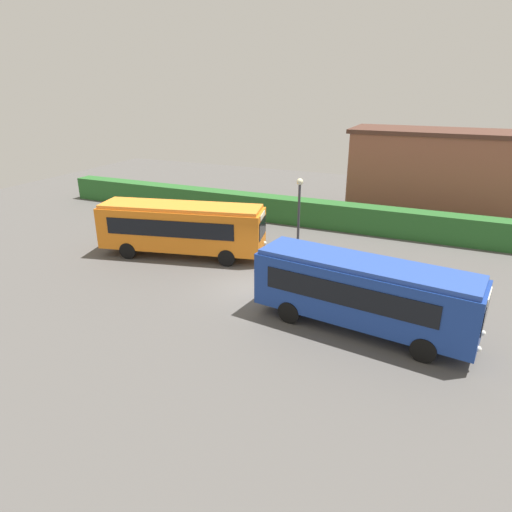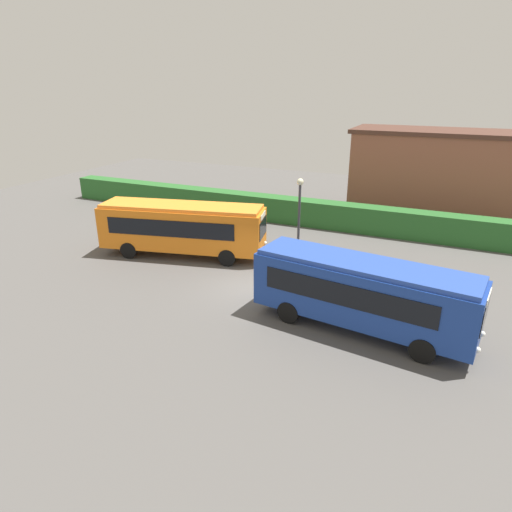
{
  "view_description": "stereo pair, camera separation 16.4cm",
  "coord_description": "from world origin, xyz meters",
  "px_view_note": "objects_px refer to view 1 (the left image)",
  "views": [
    {
      "loc": [
        8.88,
        -19.0,
        9.9
      ],
      "look_at": [
        0.23,
        0.48,
        1.65
      ],
      "focal_mm": 31.64,
      "sensor_mm": 36.0,
      "label": 1
    },
    {
      "loc": [
        9.03,
        -18.93,
        9.9
      ],
      "look_at": [
        0.23,
        0.48,
        1.65
      ],
      "focal_mm": 31.64,
      "sensor_mm": 36.0,
      "label": 2
    }
  ],
  "objects_px": {
    "person_right": "(401,286)",
    "bus_blue": "(363,291)",
    "person_center": "(188,229)",
    "bus_orange": "(182,227)",
    "person_left": "(189,222)",
    "lamppost": "(299,213)"
  },
  "relations": [
    {
      "from": "person_right",
      "to": "bus_blue",
      "type": "bearing_deg",
      "value": -148.52
    },
    {
      "from": "bus_blue",
      "to": "person_center",
      "type": "relative_size",
      "value": 5.17
    },
    {
      "from": "bus_blue",
      "to": "bus_orange",
      "type": "bearing_deg",
      "value": 166.93
    },
    {
      "from": "person_center",
      "to": "person_right",
      "type": "distance_m",
      "value": 14.23
    },
    {
      "from": "person_left",
      "to": "person_right",
      "type": "distance_m",
      "value": 15.37
    },
    {
      "from": "person_left",
      "to": "person_center",
      "type": "xyz_separation_m",
      "value": [
        0.79,
        -1.37,
        0.02
      ]
    },
    {
      "from": "person_center",
      "to": "person_right",
      "type": "bearing_deg",
      "value": 120.01
    },
    {
      "from": "bus_blue",
      "to": "lamppost",
      "type": "height_order",
      "value": "lamppost"
    },
    {
      "from": "person_center",
      "to": "lamppost",
      "type": "xyz_separation_m",
      "value": [
        7.9,
        -1.13,
        2.27
      ]
    },
    {
      "from": "bus_orange",
      "to": "lamppost",
      "type": "height_order",
      "value": "lamppost"
    },
    {
      "from": "bus_orange",
      "to": "person_left",
      "type": "distance_m",
      "value": 3.93
    },
    {
      "from": "person_right",
      "to": "bus_orange",
      "type": "bearing_deg",
      "value": 137.3
    },
    {
      "from": "bus_orange",
      "to": "person_right",
      "type": "height_order",
      "value": "bus_orange"
    },
    {
      "from": "person_center",
      "to": "person_right",
      "type": "relative_size",
      "value": 0.99
    },
    {
      "from": "bus_orange",
      "to": "person_right",
      "type": "bearing_deg",
      "value": -18.98
    },
    {
      "from": "person_center",
      "to": "lamppost",
      "type": "distance_m",
      "value": 8.29
    },
    {
      "from": "lamppost",
      "to": "person_left",
      "type": "bearing_deg",
      "value": 163.92
    },
    {
      "from": "bus_orange",
      "to": "bus_blue",
      "type": "relative_size",
      "value": 1.07
    },
    {
      "from": "person_left",
      "to": "person_right",
      "type": "relative_size",
      "value": 0.96
    },
    {
      "from": "bus_blue",
      "to": "person_left",
      "type": "distance_m",
      "value": 15.53
    },
    {
      "from": "bus_orange",
      "to": "bus_blue",
      "type": "height_order",
      "value": "bus_orange"
    },
    {
      "from": "person_center",
      "to": "lamppost",
      "type": "relative_size",
      "value": 0.36
    }
  ]
}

